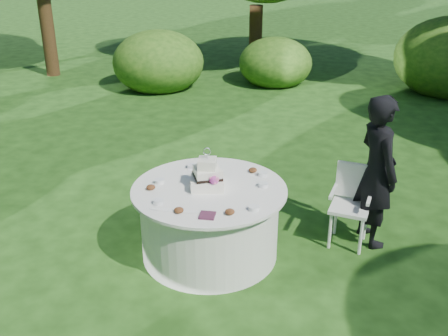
{
  "coord_description": "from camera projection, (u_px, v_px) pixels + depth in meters",
  "views": [
    {
      "loc": [
        0.89,
        -4.59,
        3.1
      ],
      "look_at": [
        0.15,
        0.0,
        1.0
      ],
      "focal_mm": 42.0,
      "sensor_mm": 36.0,
      "label": 1
    }
  ],
  "objects": [
    {
      "name": "ground",
      "position": [
        210.0,
        253.0,
        5.53
      ],
      "size": [
        80.0,
        80.0,
        0.0
      ],
      "primitive_type": "plane",
      "color": "black",
      "rests_on": "ground"
    },
    {
      "name": "petal_cups",
      "position": [
        204.0,
        194.0,
        5.05
      ],
      "size": [
        1.04,
        1.07,
        0.05
      ],
      "color": "#562D16",
      "rests_on": "table"
    },
    {
      "name": "feather_plume",
      "position": [
        175.0,
        210.0,
        4.78
      ],
      "size": [
        0.48,
        0.07,
        0.01
      ],
      "primitive_type": "ellipsoid",
      "color": "white",
      "rests_on": "table"
    },
    {
      "name": "votives",
      "position": [
        215.0,
        185.0,
        5.23
      ],
      "size": [
        1.15,
        0.95,
        0.04
      ],
      "color": "white",
      "rests_on": "table"
    },
    {
      "name": "napkins",
      "position": [
        207.0,
        215.0,
        4.7
      ],
      "size": [
        0.14,
        0.14,
        0.02
      ],
      "primitive_type": "cube",
      "color": "#4C2037",
      "rests_on": "table"
    },
    {
      "name": "guest",
      "position": [
        377.0,
        171.0,
        5.45
      ],
      "size": [
        0.6,
        0.71,
        1.65
      ],
      "primitive_type": "imported",
      "rotation": [
        0.0,
        0.0,
        1.98
      ],
      "color": "black",
      "rests_on": "ground"
    },
    {
      "name": "table",
      "position": [
        210.0,
        221.0,
        5.37
      ],
      "size": [
        1.56,
        1.56,
        0.77
      ],
      "color": "silver",
      "rests_on": "ground"
    },
    {
      "name": "chair",
      "position": [
        352.0,
        198.0,
        5.56
      ],
      "size": [
        0.48,
        0.47,
        0.88
      ],
      "color": "silver",
      "rests_on": "ground"
    },
    {
      "name": "cake",
      "position": [
        208.0,
        177.0,
        5.19
      ],
      "size": [
        0.38,
        0.38,
        0.43
      ],
      "color": "white",
      "rests_on": "table"
    }
  ]
}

